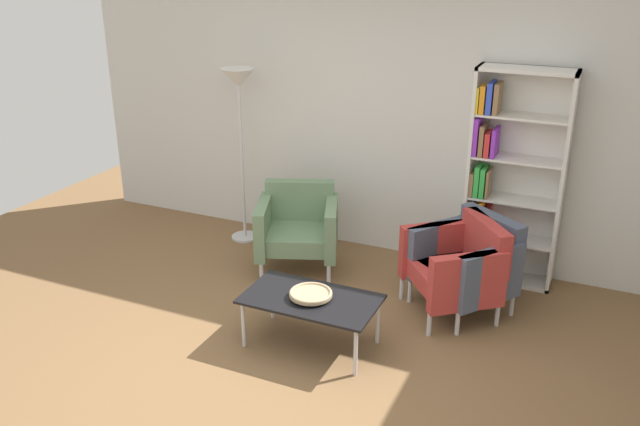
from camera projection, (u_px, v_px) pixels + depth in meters
name	position (u px, v px, depth m)	size (l,w,h in m)	color
ground_plane	(265.00, 378.00, 4.72)	(8.32, 8.32, 0.00)	brown
plaster_back_panel	(387.00, 103.00, 6.26)	(6.40, 0.12, 2.90)	silver
bookshelf_tall	(506.00, 178.00, 5.82)	(0.80, 0.30, 1.90)	silver
coffee_table_low	(311.00, 302.00, 4.98)	(1.00, 0.56, 0.40)	black
decorative_bowl	(311.00, 294.00, 4.96)	(0.32, 0.32, 0.05)	tan
armchair_by_bookshelf	(298.00, 226.00, 6.19)	(0.89, 0.86, 0.78)	slate
armchair_corner_red	(458.00, 266.00, 5.43)	(0.94, 0.95, 0.78)	#B73833
armchair_spare_guest	(469.00, 262.00, 5.50)	(0.95, 0.93, 0.78)	#4C566B
floor_lamp_torchiere	(239.00, 99.00, 6.42)	(0.32, 0.32, 1.74)	silver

